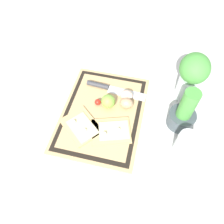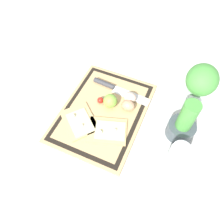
{
  "view_description": "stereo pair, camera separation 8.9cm",
  "coord_description": "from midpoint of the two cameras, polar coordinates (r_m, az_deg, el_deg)",
  "views": [
    {
      "loc": [
        0.48,
        0.16,
        0.78
      ],
      "look_at": [
        0.0,
        0.04,
        0.03
      ],
      "focal_mm": 35.0,
      "sensor_mm": 36.0,
      "label": 1
    },
    {
      "loc": [
        0.45,
        0.24,
        0.78
      ],
      "look_at": [
        0.0,
        0.04,
        0.03
      ],
      "focal_mm": 35.0,
      "sensor_mm": 36.0,
      "label": 2
    }
  ],
  "objects": [
    {
      "name": "pizza_slice_far",
      "position": [
        0.86,
        1.91,
        -5.13
      ],
      "size": [
        0.16,
        0.18,
        0.02
      ],
      "color": "tan",
      "rests_on": "cutting_board"
    },
    {
      "name": "herb_pot",
      "position": [
        0.88,
        20.86,
        -3.38
      ],
      "size": [
        0.11,
        0.11,
        0.2
      ],
      "color": "#3D474C",
      "rests_on": "ground_plane"
    },
    {
      "name": "herb_glass",
      "position": [
        0.92,
        24.38,
        5.99
      ],
      "size": [
        0.13,
        0.12,
        0.23
      ],
      "color": "silver",
      "rests_on": "ground_plane"
    },
    {
      "name": "cutting_board",
      "position": [
        0.92,
        0.38,
        -0.2
      ],
      "size": [
        0.45,
        0.34,
        0.02
      ],
      "color": "tan",
      "rests_on": "ground_plane"
    },
    {
      "name": "ground_plane",
      "position": [
        0.93,
        0.37,
        -0.45
      ],
      "size": [
        6.0,
        6.0,
        0.0
      ],
      "primitive_type": "plane",
      "color": "silver"
    },
    {
      "name": "egg_pink",
      "position": [
        0.94,
        7.41,
        3.62
      ],
      "size": [
        0.04,
        0.06,
        0.04
      ],
      "primitive_type": "ellipsoid",
      "color": "beige",
      "rests_on": "cutting_board"
    },
    {
      "name": "pizza_slice_near",
      "position": [
        0.89,
        -5.67,
        -2.65
      ],
      "size": [
        0.19,
        0.19,
        0.02
      ],
      "color": "tan",
      "rests_on": "cutting_board"
    },
    {
      "name": "knife",
      "position": [
        0.98,
        2.61,
        6.36
      ],
      "size": [
        0.05,
        0.27,
        0.02
      ],
      "color": "silver",
      "rests_on": "cutting_board"
    },
    {
      "name": "lime",
      "position": [
        0.91,
        2.35,
        2.72
      ],
      "size": [
        0.06,
        0.06,
        0.06
      ],
      "primitive_type": "sphere",
      "color": "#7FB742",
      "rests_on": "cutting_board"
    },
    {
      "name": "cherry_tomato_red",
      "position": [
        0.93,
        -0.34,
        2.89
      ],
      "size": [
        0.03,
        0.03,
        0.03
      ],
      "primitive_type": "sphere",
      "color": "red",
      "rests_on": "cutting_board"
    },
    {
      "name": "sauce_jar",
      "position": [
        0.83,
        19.8,
        -11.17
      ],
      "size": [
        0.07,
        0.07,
        0.11
      ],
      "color": "silver",
      "rests_on": "ground_plane"
    },
    {
      "name": "egg_brown",
      "position": [
        0.91,
        7.04,
        1.54
      ],
      "size": [
        0.04,
        0.06,
        0.04
      ],
      "primitive_type": "ellipsoid",
      "color": "tan",
      "rests_on": "cutting_board"
    }
  ]
}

